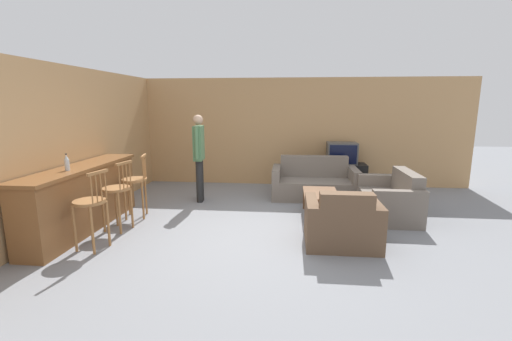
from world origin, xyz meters
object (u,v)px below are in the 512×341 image
bar_chair_far (136,184)px  loveseat_right (391,200)px  bottle (67,163)px  armchair_near (342,225)px  tv_unit (341,176)px  couch_far (314,184)px  bar_chair_mid (117,193)px  person_by_window (199,153)px  bar_chair_near (91,207)px  book_on_table (326,193)px  coffee_table (321,196)px  tv (342,153)px

bar_chair_far → loveseat_right: bar_chair_far is taller
loveseat_right → bottle: bearing=-163.4°
armchair_near → tv_unit: size_ratio=0.89×
couch_far → bar_chair_far: bearing=-153.2°
bar_chair_mid → person_by_window: bearing=63.6°
couch_far → bottle: bearing=-144.8°
bar_chair_near → person_by_window: (0.86, 2.47, 0.41)m
armchair_near → couch_far: bearing=95.0°
couch_far → book_on_table: couch_far is taller
loveseat_right → bottle: (-5.03, -1.50, 0.85)m
couch_far → bar_chair_mid: bearing=-144.7°
coffee_table → tv_unit: tv_unit is taller
tv → book_on_table: bearing=-104.6°
tv_unit → bottle: bearing=-141.9°
bar_chair_far → tv: 4.62m
bar_chair_near → loveseat_right: size_ratio=0.79×
bar_chair_far → coffee_table: 3.28m
armchair_near → person_by_window: size_ratio=0.58×
loveseat_right → tv: bearing=106.9°
couch_far → armchair_near: bearing=-85.0°
bar_chair_near → tv: size_ratio=1.64×
bar_chair_far → tv_unit: (3.90, 2.46, -0.30)m
bar_chair_near → tv: bar_chair_near is taller
armchair_near → coffee_table: (-0.20, 1.26, 0.07)m
tv_unit → armchair_near: bearing=-97.6°
armchair_near → loveseat_right: armchair_near is taller
bar_chair_near → bar_chair_mid: size_ratio=1.00×
armchair_near → coffee_table: 1.27m
loveseat_right → tv_unit: loveseat_right is taller
person_by_window → tv: bearing=24.2°
bar_chair_mid → tv: bar_chair_mid is taller
armchair_near → tv_unit: (0.45, 3.35, -0.00)m
bar_chair_mid → tv_unit: (3.90, 3.11, -0.30)m
bar_chair_mid → person_by_window: (0.86, 1.74, 0.41)m
bottle → person_by_window: (1.39, 2.11, -0.13)m
coffee_table → person_by_window: (-2.39, 0.73, 0.64)m
bar_chair_near → bar_chair_mid: same height
armchair_near → person_by_window: 3.34m
tv → bar_chair_near: bearing=-135.5°
bar_chair_near → bar_chair_far: bearing=90.0°
bottle → bar_chair_mid: bearing=34.9°
bar_chair_far → couch_far: size_ratio=0.63×
loveseat_right → tv: 2.14m
couch_far → armchair_near: size_ratio=1.74×
bar_chair_near → book_on_table: (3.33, 1.64, -0.15)m
couch_far → loveseat_right: size_ratio=1.26×
loveseat_right → person_by_window: person_by_window is taller
tv → book_on_table: 2.30m
bar_chair_near → bottle: (-0.53, 0.36, 0.54)m
loveseat_right → tv_unit: (-0.60, 1.98, 0.00)m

